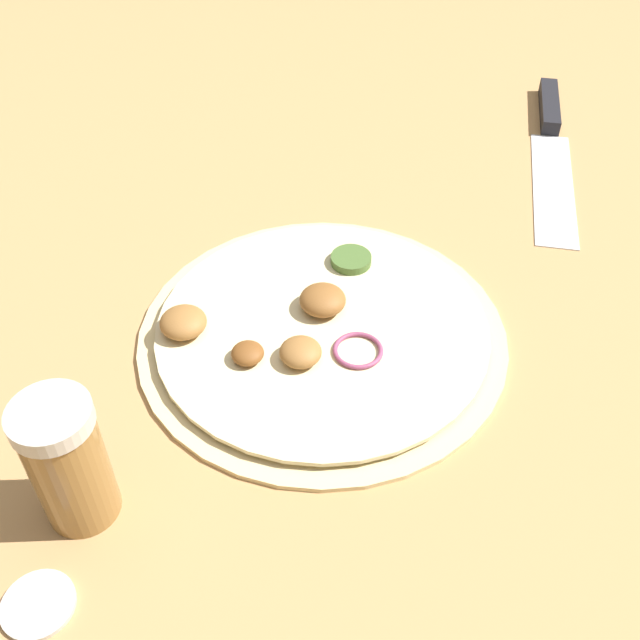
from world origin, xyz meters
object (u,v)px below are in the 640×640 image
object	(u,v)px
pizza	(316,330)
spice_jar	(64,462)
knife	(549,132)
loose_cap	(34,604)

from	to	relation	value
pizza	spice_jar	xyz separation A→B (m)	(0.16, 0.17, 0.04)
knife	spice_jar	xyz separation A→B (m)	(0.42, 0.49, 0.05)
pizza	spice_jar	size ratio (longest dim) A/B	2.98
knife	loose_cap	size ratio (longest dim) A/B	7.07
pizza	knife	size ratio (longest dim) A/B	0.95
knife	spice_jar	bearing A→B (deg)	-30.45
loose_cap	knife	bearing A→B (deg)	-127.80
pizza	loose_cap	bearing A→B (deg)	53.99
spice_jar	loose_cap	xyz separation A→B (m)	(0.01, 0.07, -0.05)
loose_cap	pizza	bearing A→B (deg)	-126.01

